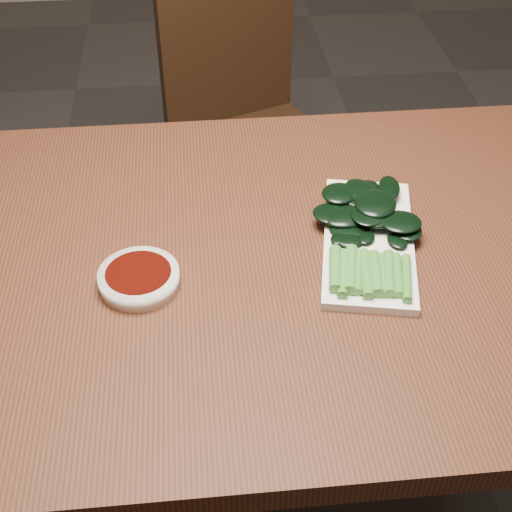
% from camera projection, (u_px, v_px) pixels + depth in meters
% --- Properties ---
extents(ground, '(6.00, 6.00, 0.00)m').
position_uv_depth(ground, '(247.00, 510.00, 1.57)').
color(ground, '#2D2B2B').
rests_on(ground, ground).
extents(table, '(1.40, 0.80, 0.75)m').
position_uv_depth(table, '(243.00, 288.00, 1.13)').
color(table, '#462214').
rests_on(table, ground).
extents(chair_far, '(0.48, 0.48, 0.89)m').
position_uv_depth(chair_far, '(245.00, 121.00, 1.89)').
color(chair_far, black).
rests_on(chair_far, ground).
extents(sauce_bowl, '(0.12, 0.12, 0.03)m').
position_uv_depth(sauce_bowl, '(139.00, 278.00, 1.02)').
color(sauce_bowl, white).
rests_on(sauce_bowl, table).
extents(serving_plate, '(0.19, 0.32, 0.01)m').
position_uv_depth(serving_plate, '(368.00, 241.00, 1.09)').
color(serving_plate, white).
rests_on(serving_plate, table).
extents(gai_lan, '(0.17, 0.30, 0.03)m').
position_uv_depth(gai_lan, '(365.00, 225.00, 1.09)').
color(gai_lan, '#459734').
rests_on(gai_lan, serving_plate).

